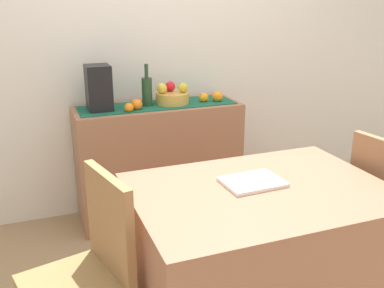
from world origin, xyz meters
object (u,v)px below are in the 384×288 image
object	(u,v)px
fruit_bowl	(172,98)
coffee_maker	(99,88)
wine_bottle	(147,91)
open_book	(252,182)
dining_table	(258,257)
sideboard_console	(159,161)

from	to	relation	value
fruit_bowl	coffee_maker	xyz separation A→B (m)	(-0.52, 0.00, 0.11)
wine_bottle	open_book	world-z (taller)	wine_bottle
fruit_bowl	open_book	size ratio (longest dim) A/B	0.85
open_book	coffee_maker	bearing A→B (deg)	109.73
fruit_bowl	dining_table	xyz separation A→B (m)	(0.00, -1.30, -0.53)
open_book	sideboard_console	bearing A→B (deg)	92.01
sideboard_console	dining_table	bearing A→B (deg)	-85.05
coffee_maker	open_book	bearing A→B (deg)	-67.68
sideboard_console	coffee_maker	distance (m)	0.71
coffee_maker	dining_table	size ratio (longest dim) A/B	0.26
wine_bottle	open_book	bearing A→B (deg)	-81.97
wine_bottle	open_book	distance (m)	1.27
wine_bottle	dining_table	xyz separation A→B (m)	(0.19, -1.30, -0.59)
fruit_bowl	wine_bottle	size ratio (longest dim) A/B	0.80
fruit_bowl	dining_table	bearing A→B (deg)	-89.91
wine_bottle	coffee_maker	size ratio (longest dim) A/B	0.97
sideboard_console	open_book	bearing A→B (deg)	-85.40
open_book	dining_table	bearing A→B (deg)	-80.91
sideboard_console	wine_bottle	size ratio (longest dim) A/B	3.97
sideboard_console	open_book	distance (m)	1.28
fruit_bowl	wine_bottle	world-z (taller)	wine_bottle
fruit_bowl	dining_table	distance (m)	1.40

